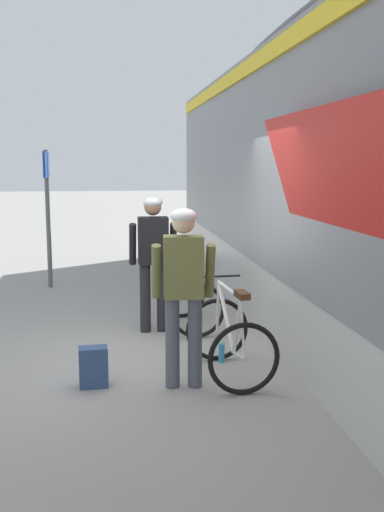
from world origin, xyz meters
TOP-DOWN VIEW (x-y plane):
  - ground_plane at (0.00, 0.00)m, footprint 80.00×80.00m
  - cyclist_near_in_dark at (-0.04, 1.25)m, footprint 0.61×0.31m
  - cyclist_far_in_olive at (0.10, -0.73)m, footprint 0.63×0.34m
  - bicycle_near_red at (0.44, 1.37)m, footprint 0.79×1.12m
  - bicycle_far_white at (0.61, -0.52)m, footprint 0.78×1.12m
  - backpack_on_platform at (-0.78, -0.61)m, footprint 0.29×0.20m
  - water_bottle_near_the_bikes at (0.60, -0.09)m, footprint 0.07×0.07m
  - platform_sign_post at (-1.65, 4.29)m, footprint 0.08×0.70m

SIDE VIEW (x-z plane):
  - ground_plane at x=0.00m, z-range 0.00..0.00m
  - water_bottle_near_the_bikes at x=0.60m, z-range 0.00..0.21m
  - backpack_on_platform at x=-0.78m, z-range 0.00..0.40m
  - bicycle_near_red at x=0.44m, z-range -0.09..0.89m
  - bicycle_far_white at x=0.61m, z-range -0.09..0.89m
  - cyclist_near_in_dark at x=-0.04m, z-range 0.17..1.94m
  - cyclist_far_in_olive at x=0.10m, z-range 0.17..1.94m
  - platform_sign_post at x=-1.65m, z-range 0.42..2.82m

